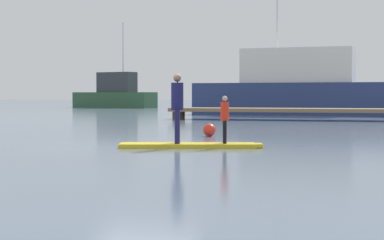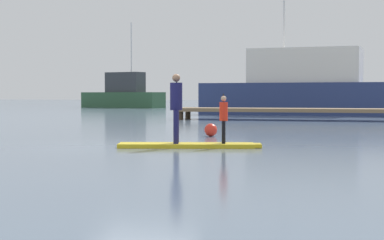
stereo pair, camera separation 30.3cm
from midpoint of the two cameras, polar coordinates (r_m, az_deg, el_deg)
ground_plane at (r=15.77m, az=-3.78°, el=-2.38°), size 240.00×240.00×0.00m
paddleboard_near at (r=15.47m, az=0.33°, el=-2.28°), size 3.51×1.51×0.10m
paddler_adult at (r=15.44m, az=-0.86°, el=1.49°), size 0.36×0.52×1.69m
paddler_child_solo at (r=15.45m, az=3.41°, el=0.30°), size 0.25×0.40×1.21m
fishing_boat_white_large at (r=40.13m, az=11.86°, el=2.67°), size 16.03×5.16×14.49m
motor_boat_small_navy at (r=60.75m, az=-6.02°, el=2.25°), size 8.67×4.44×8.01m
floating_dock at (r=31.87m, az=10.79°, el=0.86°), size 13.47×2.03×0.59m
mooring_buoy_far at (r=19.48m, az=2.14°, el=-0.90°), size 0.39×0.39×0.39m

